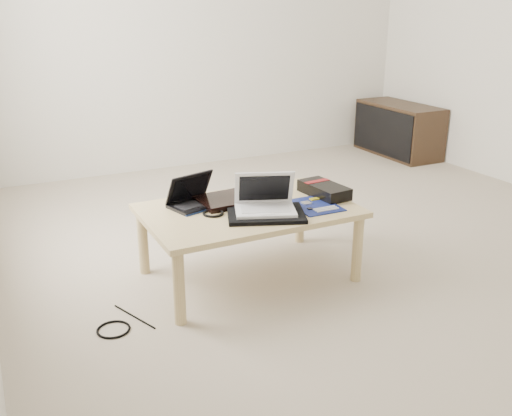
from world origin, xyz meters
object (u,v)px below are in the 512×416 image
netbook (194,199)px  media_cabinet (398,130)px  coffee_table (248,216)px  white_laptop (265,202)px  gpu_box (324,190)px

netbook → media_cabinet: bearing=30.7°
coffee_table → media_cabinet: (2.49, 1.78, -0.10)m
coffee_table → white_laptop: 0.17m
coffee_table → media_cabinet: 3.06m
white_laptop → media_cabinet: bearing=37.8°
coffee_table → netbook: netbook is taller
coffee_table → white_laptop: bearing=-72.5°
media_cabinet → white_laptop: white_laptop is taller
media_cabinet → netbook: size_ratio=2.95×
media_cabinet → white_laptop: size_ratio=2.50×
white_laptop → gpu_box: bearing=15.0°
netbook → white_laptop: size_ratio=0.85×
netbook → gpu_box: bearing=-12.5°
coffee_table → white_laptop: white_laptop is taller
coffee_table → white_laptop: (0.04, -0.12, 0.11)m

